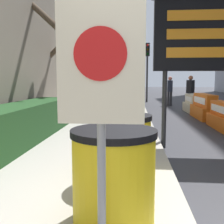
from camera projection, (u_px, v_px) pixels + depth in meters
The scene contains 11 objects.
hedge_strip at pixel (11, 127), 5.13m from camera, with size 0.90×5.97×0.79m.
bare_tree at pixel (64, 59), 8.58m from camera, with size 2.34×2.53×4.08m.
barrel_drum_foreground at pixel (114, 175), 2.39m from camera, with size 0.78×0.78×0.86m.
barrel_drum_middle at pixel (121, 147), 3.40m from camera, with size 0.78×0.78×0.86m.
warning_sign at pixel (101, 76), 1.72m from camera, with size 0.58×0.08×1.92m.
message_board at pixel (215, 34), 5.30m from camera, with size 2.56×0.36×3.19m.
jersey_barrier_orange_near at pixel (204, 108), 10.01m from camera, with size 0.65×2.03×0.94m.
jersey_barrier_cream at pixel (192, 104), 12.09m from camera, with size 0.57×1.67×0.82m.
traffic_light_near_curb at pixel (147, 60), 17.27m from camera, with size 0.28×0.44×3.89m.
pedestrian_worker at pixel (190, 89), 13.34m from camera, with size 0.47×0.52×1.70m.
pedestrian_passerby at pixel (170, 88), 15.21m from camera, with size 0.29×0.45×1.68m.
Camera 1 is at (-0.59, -1.98, 1.44)m, focal length 42.00 mm.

